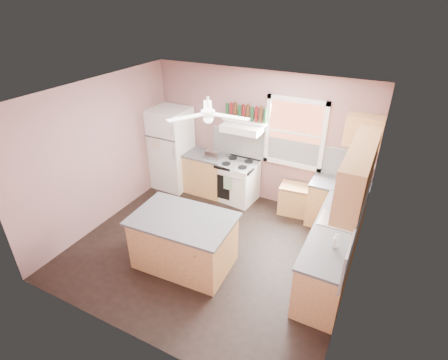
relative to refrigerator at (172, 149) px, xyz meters
The scene contains 32 objects.
floor 2.62m from the refrigerator, 40.83° to the right, with size 4.50×4.50×0.00m, color black.
ceiling 3.04m from the refrigerator, 40.83° to the right, with size 4.50×4.50×0.00m, color white.
wall_back 1.96m from the refrigerator, 12.68° to the left, with size 4.50×0.05×2.70m, color #885E5C.
wall_right 4.46m from the refrigerator, 21.24° to the right, with size 0.05×4.00×2.70m, color #885E5C.
wall_left 1.72m from the refrigerator, 104.50° to the right, with size 0.05×4.00×2.70m, color #885E5C.
backsplash_back 2.36m from the refrigerator, ahead, with size 2.90×0.03×0.55m, color white.
backsplash_right 4.31m from the refrigerator, 17.70° to the right, with size 0.03×2.60×0.55m, color white.
window_view 2.73m from the refrigerator, ahead, with size 1.00×0.02×1.20m, color brown.
window_frame 2.72m from the refrigerator, ahead, with size 1.16×0.07×1.36m, color white.
refrigerator is the anchor object (origin of this frame).
base_cabinet_left 0.93m from the refrigerator, ahead, with size 0.90×0.60×0.86m, color #AA7247.
counter_left 0.81m from the refrigerator, ahead, with size 0.92×0.62×0.04m, color #4B4A4D.
toaster 1.04m from the refrigerator, ahead, with size 0.28×0.16×0.18m, color silver.
stove 1.63m from the refrigerator, ahead, with size 0.77×0.64×0.86m, color white.
range_hood 1.79m from the refrigerator, ahead, with size 0.78×0.50×0.14m, color white.
bottle_shelf 1.84m from the refrigerator, ahead, with size 0.90×0.26×0.03m, color white.
cart 2.88m from the refrigerator, ahead, with size 0.61×0.41×0.61m, color #AA7247.
base_cabinet_corner 3.64m from the refrigerator, ahead, with size 1.00×0.60×0.86m, color #AA7247.
base_cabinet_right 4.06m from the refrigerator, 18.93° to the right, with size 0.60×2.20×0.86m, color #AA7247.
counter_corner 3.61m from the refrigerator, ahead, with size 1.02×0.62×0.04m, color #4B4A4D.
counter_right 4.02m from the refrigerator, 18.98° to the right, with size 0.62×2.22×0.04m, color #4B4A4D.
sink 3.96m from the refrigerator, 16.24° to the right, with size 0.55×0.45×0.03m, color silver.
faucet 4.11m from the refrigerator, 15.61° to the right, with size 0.03×0.03×0.14m, color silver.
upper_cabinet_right 4.18m from the refrigerator, 15.69° to the right, with size 0.33×1.80×0.76m, color #AA7247.
upper_cabinet_corner 3.94m from the refrigerator, ahead, with size 0.60×0.33×0.52m, color #AA7247.
paper_towel 3.95m from the refrigerator, ahead, with size 0.12×0.12×0.26m, color white.
island 2.72m from the refrigerator, 51.94° to the right, with size 1.49×0.94×0.86m, color #AA7247.
island_top 2.68m from the refrigerator, 51.94° to the right, with size 1.58×1.03×0.04m, color #4B4A4D.
ceiling_fan_hub 2.90m from the refrigerator, 40.83° to the right, with size 0.20×0.20×0.08m, color white.
soap_bottle 4.25m from the refrigerator, 24.21° to the right, with size 0.08×0.08×0.22m, color silver.
red_caddy 3.81m from the refrigerator, 11.51° to the right, with size 0.18×0.12×0.10m, color red.
wine_bottles 1.92m from the refrigerator, ahead, with size 0.86×0.06×0.31m.
Camera 1 is at (2.37, -4.15, 4.00)m, focal length 28.00 mm.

